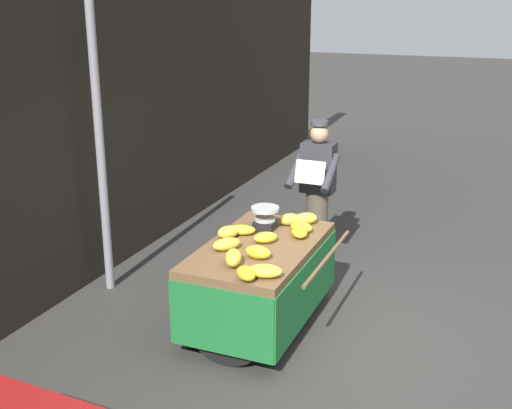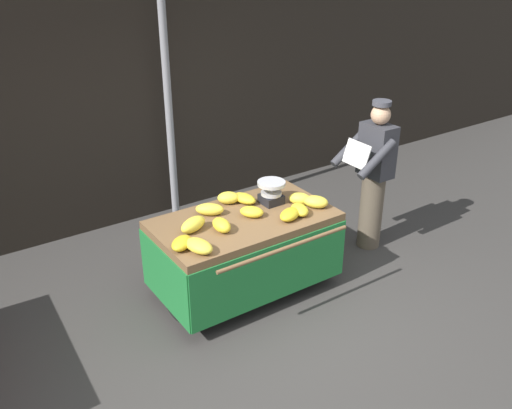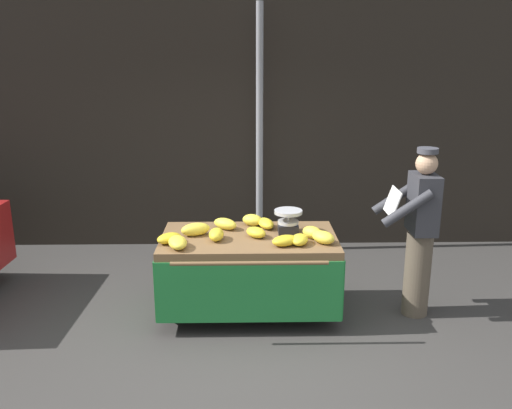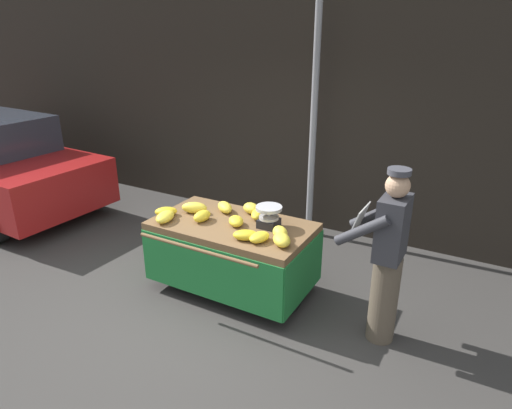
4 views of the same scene
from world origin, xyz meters
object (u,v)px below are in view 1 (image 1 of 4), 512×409
street_pole (100,146)px  banana_bunch_8 (300,232)px  banana_cart (260,267)px  banana_bunch_4 (265,271)px  banana_bunch_2 (306,219)px  banana_bunch_10 (246,273)px  banana_bunch_11 (301,227)px  weighing_scale (265,218)px  banana_bunch_3 (242,230)px  vendor_person (317,193)px  banana_bunch_5 (233,258)px  banana_bunch_1 (290,219)px  banana_bunch_9 (227,244)px  banana_bunch_7 (266,237)px  banana_bunch_6 (228,232)px  banana_bunch_0 (258,252)px

street_pole → banana_bunch_8: (0.19, -2.11, -0.70)m
banana_cart → banana_bunch_4: 0.79m
banana_bunch_2 → banana_bunch_8: size_ratio=0.94×
banana_bunch_10 → banana_bunch_11: banana_bunch_10 is taller
street_pole → banana_bunch_11: bearing=-81.1°
weighing_scale → banana_bunch_3: size_ratio=1.02×
banana_bunch_10 → street_pole: bearing=65.8°
street_pole → weighing_scale: (0.24, -1.73, -0.63)m
banana_bunch_10 → weighing_scale: bearing=14.3°
weighing_scale → banana_bunch_3: bearing=143.9°
banana_bunch_11 → vendor_person: size_ratio=0.14×
banana_bunch_5 → banana_bunch_2: bearing=-11.4°
banana_bunch_1 → banana_bunch_8: bearing=-144.0°
banana_bunch_1 → banana_bunch_8: (-0.28, -0.20, -0.01)m
banana_cart → banana_bunch_11: banana_bunch_11 is taller
banana_bunch_9 → banana_cart: bearing=-44.0°
banana_bunch_9 → vendor_person: (1.92, -0.26, -0.02)m
banana_bunch_7 → banana_bunch_2: bearing=-16.3°
banana_bunch_6 → banana_bunch_10: 0.96m
banana_bunch_7 → banana_bunch_9: bearing=140.0°
banana_bunch_11 → banana_bunch_1: bearing=51.3°
banana_bunch_2 → banana_bunch_4: 1.37m
banana_bunch_7 → banana_bunch_8: size_ratio=0.88×
weighing_scale → banana_bunch_9: bearing=168.9°
banana_bunch_2 → vendor_person: size_ratio=0.14×
banana_bunch_3 → banana_bunch_7: banana_bunch_7 is taller
banana_cart → weighing_scale: 0.54m
banana_bunch_2 → banana_bunch_11: banana_bunch_2 is taller
banana_bunch_0 → banana_bunch_6: bearing=52.3°
banana_bunch_6 → banana_bunch_7: bearing=-85.5°
banana_bunch_7 → banana_bunch_10: (-0.83, -0.16, -0.00)m
banana_bunch_4 → banana_bunch_6: banana_bunch_6 is taller
weighing_scale → banana_bunch_10: 1.19m
banana_bunch_5 → weighing_scale: bearing=4.6°
street_pole → banana_bunch_0: bearing=-103.5°
banana_bunch_0 → banana_bunch_11: bearing=-9.8°
banana_bunch_0 → banana_bunch_4: 0.40m
street_pole → banana_bunch_1: size_ratio=14.45×
banana_bunch_6 → banana_bunch_0: bearing=-127.7°
banana_cart → banana_bunch_2: 0.79m
weighing_scale → banana_bunch_8: bearing=-98.4°
banana_bunch_5 → banana_cart: bearing=-3.8°
banana_bunch_7 → street_pole: bearing=87.5°
banana_bunch_4 → banana_bunch_7: 0.79m
banana_bunch_8 → vendor_person: (1.34, 0.24, -0.01)m
banana_bunch_2 → banana_bunch_9: size_ratio=0.90×
vendor_person → banana_bunch_9: bearing=172.2°
banana_bunch_11 → banana_bunch_6: bearing=126.3°
banana_bunch_2 → banana_bunch_7: size_ratio=1.07×
weighing_scale → banana_bunch_11: size_ratio=1.19×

